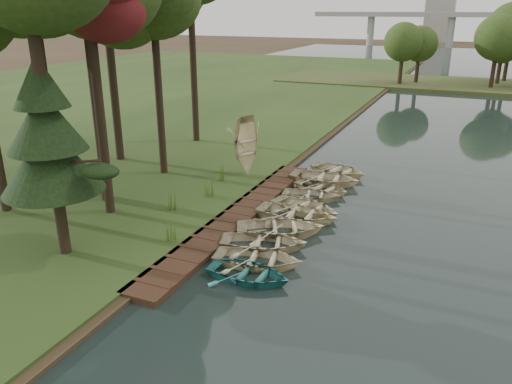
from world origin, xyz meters
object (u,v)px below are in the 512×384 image
at_px(stored_rowboat, 246,168).
at_px(pine_tree, 47,139).
at_px(rowboat_2, 264,240).
at_px(boardwalk, 238,216).
at_px(rowboat_1, 258,257).
at_px(rowboat_0, 248,271).

height_order(stored_rowboat, pine_tree, pine_tree).
bearing_deg(pine_tree, rowboat_2, 28.28).
bearing_deg(boardwalk, rowboat_1, -55.07).
bearing_deg(rowboat_1, stored_rowboat, 16.65).
xyz_separation_m(boardwalk, rowboat_1, (2.70, -3.87, 0.26)).
distance_m(boardwalk, rowboat_1, 4.73).
bearing_deg(rowboat_1, boardwalk, 24.47).
xyz_separation_m(boardwalk, stored_rowboat, (-2.15, 5.62, 0.51)).
relative_size(rowboat_0, rowboat_2, 0.89).
distance_m(rowboat_2, pine_tree, 9.23).
distance_m(rowboat_1, rowboat_2, 1.45).
height_order(rowboat_0, pine_tree, pine_tree).
xyz_separation_m(boardwalk, rowboat_2, (2.36, -2.46, 0.27)).
relative_size(boardwalk, rowboat_1, 4.59).
xyz_separation_m(rowboat_1, rowboat_2, (-0.34, 1.41, 0.01)).
xyz_separation_m(rowboat_0, pine_tree, (-7.57, -1.28, 4.52)).
distance_m(rowboat_0, pine_tree, 8.91).
bearing_deg(rowboat_1, rowboat_0, 175.73).
bearing_deg(rowboat_2, stored_rowboat, 12.32).
bearing_deg(pine_tree, boardwalk, 52.93).
relative_size(boardwalk, pine_tree, 2.09).
bearing_deg(rowboat_0, stored_rowboat, 25.75).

